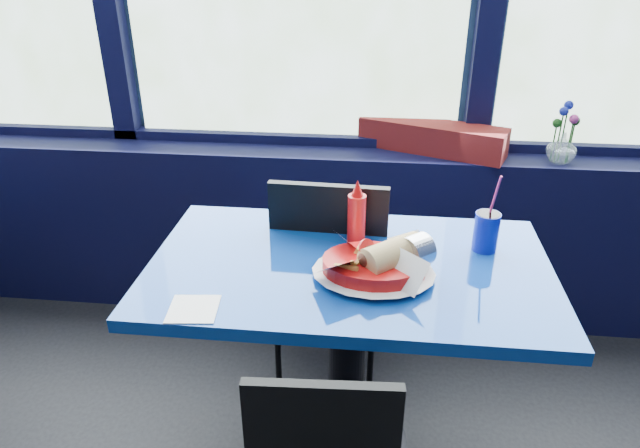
{
  "coord_description": "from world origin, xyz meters",
  "views": [
    {
      "loc": [
        0.37,
        0.53,
        1.63
      ],
      "look_at": [
        0.21,
        1.98,
        0.89
      ],
      "focal_mm": 32.0,
      "sensor_mm": 36.0,
      "label": 1
    }
  ],
  "objects_px": {
    "chair_near_back": "(329,270)",
    "food_basket": "(376,264)",
    "planter_box": "(432,137)",
    "flower_vase": "(562,144)",
    "ketchup_bottle": "(357,215)",
    "near_table": "(348,313)",
    "soda_cup": "(486,231)"
  },
  "relations": [
    {
      "from": "chair_near_back",
      "to": "food_basket",
      "type": "xyz_separation_m",
      "value": [
        0.17,
        -0.38,
        0.26
      ]
    },
    {
      "from": "planter_box",
      "to": "chair_near_back",
      "type": "bearing_deg",
      "value": -101.91
    },
    {
      "from": "chair_near_back",
      "to": "food_basket",
      "type": "relative_size",
      "value": 2.51
    },
    {
      "from": "chair_near_back",
      "to": "flower_vase",
      "type": "distance_m",
      "value": 1.08
    },
    {
      "from": "flower_vase",
      "to": "ketchup_bottle",
      "type": "distance_m",
      "value": 1.05
    },
    {
      "from": "chair_near_back",
      "to": "food_basket",
      "type": "distance_m",
      "value": 0.5
    },
    {
      "from": "chair_near_back",
      "to": "ketchup_bottle",
      "type": "xyz_separation_m",
      "value": [
        0.1,
        -0.18,
        0.32
      ]
    },
    {
      "from": "near_table",
      "to": "soda_cup",
      "type": "xyz_separation_m",
      "value": [
        0.41,
        0.13,
        0.25
      ]
    },
    {
      "from": "near_table",
      "to": "planter_box",
      "type": "bearing_deg",
      "value": 72.01
    },
    {
      "from": "near_table",
      "to": "chair_near_back",
      "type": "bearing_deg",
      "value": 105.52
    },
    {
      "from": "flower_vase",
      "to": "food_basket",
      "type": "distance_m",
      "value": 1.15
    },
    {
      "from": "ketchup_bottle",
      "to": "soda_cup",
      "type": "distance_m",
      "value": 0.4
    },
    {
      "from": "food_basket",
      "to": "ketchup_bottle",
      "type": "distance_m",
      "value": 0.22
    },
    {
      "from": "near_table",
      "to": "soda_cup",
      "type": "height_order",
      "value": "soda_cup"
    },
    {
      "from": "flower_vase",
      "to": "food_basket",
      "type": "xyz_separation_m",
      "value": [
        -0.73,
        -0.88,
        -0.08
      ]
    },
    {
      "from": "planter_box",
      "to": "soda_cup",
      "type": "relative_size",
      "value": 2.38
    },
    {
      "from": "near_table",
      "to": "flower_vase",
      "type": "height_order",
      "value": "flower_vase"
    },
    {
      "from": "flower_vase",
      "to": "food_basket",
      "type": "bearing_deg",
      "value": -129.45
    },
    {
      "from": "planter_box",
      "to": "flower_vase",
      "type": "xyz_separation_m",
      "value": [
        0.51,
        -0.08,
        0.01
      ]
    },
    {
      "from": "chair_near_back",
      "to": "planter_box",
      "type": "distance_m",
      "value": 0.77
    },
    {
      "from": "chair_near_back",
      "to": "ketchup_bottle",
      "type": "height_order",
      "value": "ketchup_bottle"
    },
    {
      "from": "food_basket",
      "to": "soda_cup",
      "type": "bearing_deg",
      "value": 14.86
    },
    {
      "from": "ketchup_bottle",
      "to": "soda_cup",
      "type": "height_order",
      "value": "soda_cup"
    },
    {
      "from": "planter_box",
      "to": "food_basket",
      "type": "bearing_deg",
      "value": -81.1
    },
    {
      "from": "chair_near_back",
      "to": "planter_box",
      "type": "height_order",
      "value": "planter_box"
    },
    {
      "from": "near_table",
      "to": "ketchup_bottle",
      "type": "bearing_deg",
      "value": 85.18
    },
    {
      "from": "flower_vase",
      "to": "soda_cup",
      "type": "relative_size",
      "value": 0.96
    },
    {
      "from": "chair_near_back",
      "to": "flower_vase",
      "type": "height_order",
      "value": "flower_vase"
    },
    {
      "from": "flower_vase",
      "to": "food_basket",
      "type": "relative_size",
      "value": 0.68
    },
    {
      "from": "food_basket",
      "to": "ketchup_bottle",
      "type": "height_order",
      "value": "ketchup_bottle"
    },
    {
      "from": "near_table",
      "to": "planter_box",
      "type": "xyz_separation_m",
      "value": [
        0.29,
        0.9,
        0.29
      ]
    },
    {
      "from": "soda_cup",
      "to": "flower_vase",
      "type": "bearing_deg",
      "value": 60.08
    }
  ]
}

